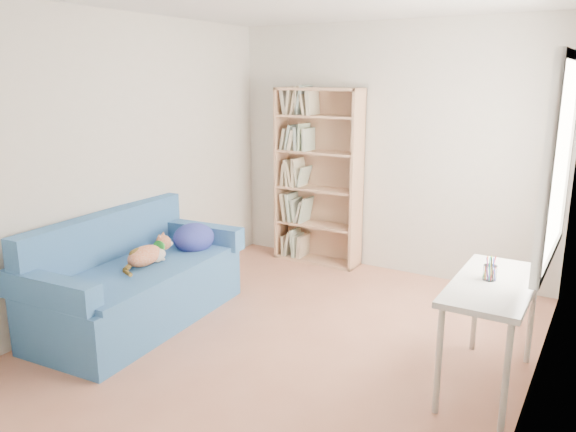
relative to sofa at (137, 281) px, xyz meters
The scene contains 6 objects.
ground 1.42m from the sofa, 14.73° to the left, with size 4.00×4.00×0.00m, color #AF6A4F.
room_shell 1.96m from the sofa, 15.04° to the left, with size 3.54×4.04×2.62m.
sofa is the anchor object (origin of this frame).
bookshelf 2.33m from the sofa, 74.93° to the left, with size 0.97×0.30×1.93m.
desk 2.86m from the sofa, ahead, with size 0.49×1.08×0.75m.
pen_cup 2.85m from the sofa, ahead, with size 0.09×0.09×0.17m.
Camera 1 is at (2.09, -3.57, 2.05)m, focal length 35.00 mm.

